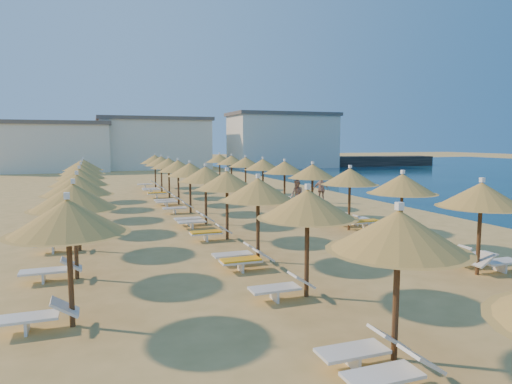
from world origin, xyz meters
name	(u,v)px	position (x,y,z in m)	size (l,w,h in m)	color
ground	(282,230)	(0.00, 0.00, 0.00)	(220.00, 220.00, 0.00)	#DCAE60
jetty	(341,161)	(28.70, 43.76, 0.75)	(30.00, 4.00, 1.50)	black
hotel_blocks	(175,143)	(3.22, 45.95, 3.70)	(47.76, 12.03, 8.10)	silver
parasol_row_east	(313,172)	(2.84, 2.60, 2.39)	(2.62, 39.37, 2.96)	brown
parasol_row_west	(206,175)	(-2.91, 2.60, 2.39)	(2.62, 39.37, 2.96)	brown
parasol_row_inland	(79,178)	(-8.58, 2.60, 2.39)	(2.62, 24.67, 2.96)	brown
loungers	(232,216)	(-1.59, 2.55, 0.34)	(14.49, 38.22, 0.66)	white
beachgoer_c	(321,189)	(5.94, 7.47, 0.88)	(1.03, 0.43, 1.75)	tan
beachgoer_b	(297,195)	(3.25, 5.38, 0.87)	(0.85, 0.66, 1.75)	tan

